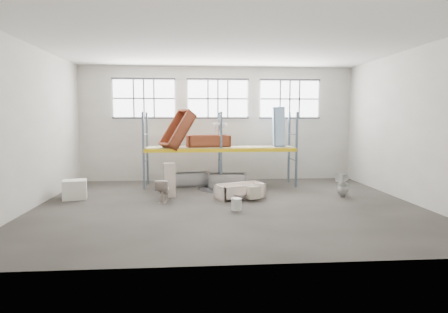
{
  "coord_description": "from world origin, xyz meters",
  "views": [
    {
      "loc": [
        -1.05,
        -11.9,
        2.77
      ],
      "look_at": [
        0.0,
        1.5,
        1.4
      ],
      "focal_mm": 30.59,
      "sensor_mm": 36.0,
      "label": 1
    }
  ],
  "objects": [
    {
      "name": "wall_right",
      "position": [
        6.05,
        0.0,
        2.5
      ],
      "size": [
        0.1,
        10.0,
        5.0
      ],
      "primitive_type": "cube",
      "color": "#B3B0A5",
      "rests_on": "ground"
    },
    {
      "name": "rack_upright_lb",
      "position": [
        -3.0,
        4.1,
        1.5
      ],
      "size": [
        0.08,
        0.08,
        3.0
      ],
      "primitive_type": "cube",
      "color": "slate",
      "rests_on": "floor"
    },
    {
      "name": "steel_tub_right",
      "position": [
        0.25,
        3.08,
        0.28
      ],
      "size": [
        1.56,
        0.83,
        0.55
      ],
      "primitive_type": null,
      "rotation": [
        0.0,
        0.0,
        -0.09
      ],
      "color": "#9A9CA0",
      "rests_on": "floor"
    },
    {
      "name": "rack_upright_mb",
      "position": [
        0.0,
        4.1,
        1.5
      ],
      "size": [
        0.08,
        0.08,
        3.0
      ],
      "primitive_type": "cube",
      "color": "slate",
      "rests_on": "floor"
    },
    {
      "name": "wall_front",
      "position": [
        0.0,
        -5.05,
        2.5
      ],
      "size": [
        12.0,
        0.1,
        5.0
      ],
      "primitive_type": "cube",
      "color": "#ACAAA0",
      "rests_on": "ground"
    },
    {
      "name": "steel_tub_left",
      "position": [
        -1.2,
        3.61,
        0.27
      ],
      "size": [
        1.55,
        0.92,
        0.53
      ],
      "primitive_type": null,
      "rotation": [
        0.0,
        0.0,
        0.18
      ],
      "color": "#A3A5AA",
      "rests_on": "floor"
    },
    {
      "name": "rack_upright_ra",
      "position": [
        3.0,
        2.9,
        1.5
      ],
      "size": [
        0.08,
        0.08,
        3.0
      ],
      "primitive_type": "cube",
      "color": "slate",
      "rests_on": "floor"
    },
    {
      "name": "toilet_white",
      "position": [
        4.15,
        0.93,
        0.43
      ],
      "size": [
        0.52,
        0.51,
        0.86
      ],
      "primitive_type": "imported",
      "rotation": [
        0.0,
        0.0,
        -1.16
      ],
      "color": "silver",
      "rests_on": "floor"
    },
    {
      "name": "cistern_tall",
      "position": [
        -1.92,
        1.35,
        0.6
      ],
      "size": [
        0.42,
        0.31,
        1.21
      ],
      "primitive_type": "cube",
      "rotation": [
        0.0,
        0.0,
        0.16
      ],
      "color": "beige",
      "rests_on": "floor"
    },
    {
      "name": "ceiling",
      "position": [
        0.0,
        0.0,
        5.05
      ],
      "size": [
        12.0,
        10.0,
        0.1
      ],
      "primitive_type": "cube",
      "color": "silver",
      "rests_on": "ground"
    },
    {
      "name": "window_left",
      "position": [
        -3.2,
        4.94,
        3.6
      ],
      "size": [
        2.6,
        0.04,
        1.6
      ],
      "primitive_type": "cube",
      "color": "white",
      "rests_on": "wall_back"
    },
    {
      "name": "floor",
      "position": [
        0.0,
        0.0,
        -0.05
      ],
      "size": [
        12.0,
        10.0,
        0.1
      ],
      "primitive_type": "cube",
      "color": "#4D4742",
      "rests_on": "ground"
    },
    {
      "name": "sink_in_tub",
      "position": [
        0.46,
        0.59,
        0.16
      ],
      "size": [
        0.55,
        0.55,
        0.16
      ],
      "primitive_type": "imported",
      "rotation": [
        0.0,
        0.0,
        0.18
      ],
      "color": "silver",
      "rests_on": "bathtub_beige"
    },
    {
      "name": "rack_upright_la",
      "position": [
        -3.0,
        2.9,
        1.5
      ],
      "size": [
        0.08,
        0.08,
        3.0
      ],
      "primitive_type": "cube",
      "color": "slate",
      "rests_on": "floor"
    },
    {
      "name": "rack_upright_rb",
      "position": [
        3.0,
        4.1,
        1.5
      ],
      "size": [
        0.08,
        0.08,
        3.0
      ],
      "primitive_type": "cube",
      "color": "slate",
      "rests_on": "floor"
    },
    {
      "name": "rack_beam_back",
      "position": [
        0.0,
        4.1,
        1.5
      ],
      "size": [
        6.0,
        0.1,
        0.14
      ],
      "primitive_type": "cube",
      "color": "yellow",
      "rests_on": "floor"
    },
    {
      "name": "wall_back",
      "position": [
        0.0,
        5.05,
        2.5
      ],
      "size": [
        12.0,
        0.1,
        5.0
      ],
      "primitive_type": "cube",
      "color": "#AFACA2",
      "rests_on": "ground"
    },
    {
      "name": "shelf_deck",
      "position": [
        0.0,
        3.5,
        1.58
      ],
      "size": [
        5.9,
        1.1,
        0.03
      ],
      "primitive_type": "cube",
      "color": "gray",
      "rests_on": "floor"
    },
    {
      "name": "window_right",
      "position": [
        3.2,
        4.94,
        3.6
      ],
      "size": [
        2.6,
        0.04,
        1.6
      ],
      "primitive_type": "cube",
      "color": "white",
      "rests_on": "wall_back"
    },
    {
      "name": "window_mid",
      "position": [
        0.0,
        4.94,
        3.6
      ],
      "size": [
        2.6,
        0.04,
        1.6
      ],
      "primitive_type": "cube",
      "color": "white",
      "rests_on": "wall_back"
    },
    {
      "name": "rust_tub_tilted",
      "position": [
        -1.7,
        3.32,
        2.29
      ],
      "size": [
        1.55,
        1.4,
        1.64
      ],
      "primitive_type": null,
      "rotation": [
        0.0,
        -0.96,
        0.59
      ],
      "color": "brown",
      "rests_on": "shelf_deck"
    },
    {
      "name": "blue_tub_upright",
      "position": [
        2.43,
        3.63,
        2.4
      ],
      "size": [
        0.6,
        0.81,
        1.62
      ],
      "primitive_type": null,
      "rotation": [
        0.0,
        1.54,
        -0.13
      ],
      "color": "#95B9E2",
      "rests_on": "shelf_deck"
    },
    {
      "name": "sink_on_shelf",
      "position": [
        -0.03,
        3.26,
        2.09
      ],
      "size": [
        0.59,
        0.45,
        0.52
      ],
      "primitive_type": "imported",
      "rotation": [
        0.0,
        0.0,
        -0.0
      ],
      "color": "white",
      "rests_on": "rust_tub_flat"
    },
    {
      "name": "toilet_beige",
      "position": [
        -2.08,
        0.67,
        0.37
      ],
      "size": [
        0.51,
        0.78,
        0.75
      ],
      "primitive_type": "imported",
      "rotation": [
        0.0,
        0.0,
        3.01
      ],
      "color": "beige",
      "rests_on": "floor"
    },
    {
      "name": "wet_patch",
      "position": [
        0.0,
        2.7,
        0.0
      ],
      "size": [
        1.8,
        1.8,
        0.0
      ],
      "primitive_type": "cylinder",
      "color": "black",
      "rests_on": "floor"
    },
    {
      "name": "rust_tub_flat",
      "position": [
        -0.48,
        3.58,
        1.82
      ],
      "size": [
        1.81,
        1.06,
        0.48
      ],
      "primitive_type": null,
      "rotation": [
        0.0,
        0.0,
        0.16
      ],
      "color": "maroon",
      "rests_on": "shelf_deck"
    },
    {
      "name": "wall_left",
      "position": [
        -6.05,
        0.0,
        2.5
      ],
      "size": [
        0.1,
        10.0,
        5.0
      ],
      "primitive_type": "cube",
      "color": "#B0AEA3",
      "rests_on": "ground"
    },
    {
      "name": "carton_far",
      "position": [
        -5.27,
        1.65,
        0.26
      ],
      "size": [
        0.7,
        0.7,
        0.53
      ],
      "primitive_type": "cube",
      "rotation": [
        0.0,
        0.0,
        0.11
      ],
      "color": "silver",
      "rests_on": "floor"
    },
    {
      "name": "cistern_spare",
      "position": [
        0.93,
        0.53,
        0.28
      ],
      "size": [
        0.49,
        0.37,
        0.42
      ],
      "primitive_type": "cube",
      "rotation": [
        0.0,
        0.0,
        0.42
      ],
      "color": "beige",
      "rests_on": "bathtub_beige"
    },
    {
      "name": "bathtub_beige",
      "position": [
        0.52,
        1.03,
        0.25
      ],
      "size": [
        1.84,
        1.4,
        0.49
      ],
      "primitive_type": null,
      "rotation": [
        0.0,
        0.0,
        0.42
      ],
      "color": "#F5DFD2",
      "rests_on": "floor"
    },
    {
      "name": "carton_near",
      "position": [
        -5.13,
        1.3,
        0.33
      ],
      "size": [
        0.89,
        0.81,
        0.66
      ],
      "primitive_type": "cube",
      "rotation": [
        0.0,
        0.0,
        0.22
      ],
      "color": "white",
      "rests_on": "floor"
    },
    {
      "name": "rack_beam_front",
      "position": [
        0.0,
        2.9,
        1.5
      ],
      "size": [
        6.0,
        0.1,
        0.14
      ],
      "primitive_type": "cube",
      "color": "yellow",
      "rests_on": "floor"
    },
    {
      "name": "bucket",
      "position": [
        0.2,
        -0.72,
        0.18
      ],
      "size": [
        0.38,
        0.38,
        0.36
      ],
      "primitive_type": "cylinder",
      "rotation": [
        0.0,
        0.0,
        -0.27
      ],
      "color": "silver",
      "rests_on": "floor"
    },
    {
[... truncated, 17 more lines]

